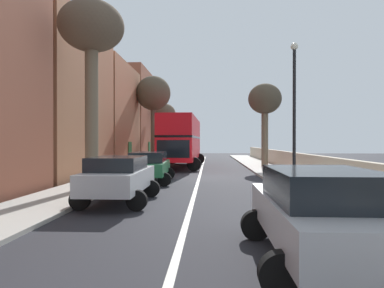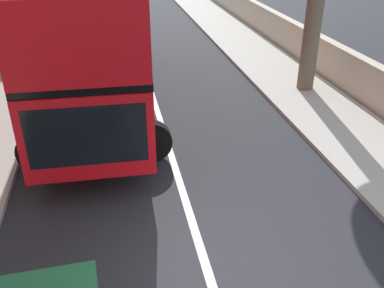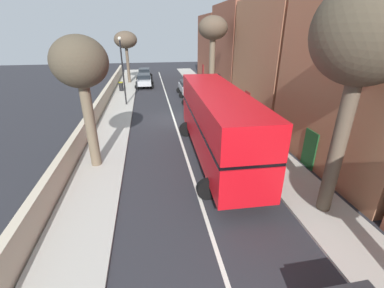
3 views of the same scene
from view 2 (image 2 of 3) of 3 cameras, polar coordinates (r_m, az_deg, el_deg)
The scene contains 4 objects.
ground_plane at distance 7.18m, azimuth 2.43°, elevation -17.74°, with size 84.00×84.00×0.00m, color #28282D.
road_centre_line at distance 7.18m, azimuth 2.43°, elevation -17.72°, with size 0.16×54.00×0.01m, color silver.
double_decker_bus at distance 13.00m, azimuth -13.36°, elevation 14.92°, with size 3.71×11.22×4.06m.
parked_car_grey_left_1 at distance 24.50m, azimuth -14.63°, elevation 17.33°, with size 2.47×4.19×1.68m.
Camera 2 is at (-1.26, -4.85, 5.14)m, focal length 39.43 mm.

